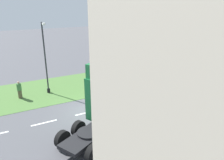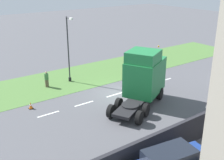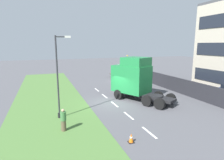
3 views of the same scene
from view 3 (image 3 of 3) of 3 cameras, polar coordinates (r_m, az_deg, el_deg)
name	(u,v)px [view 3 (image 3 of 3)]	position (r m, az deg, el deg)	size (l,w,h in m)	color
ground_plane	(112,102)	(19.21, 0.06, -6.81)	(120.00, 120.00, 0.00)	#515156
grass_verge	(51,109)	(18.11, -18.23, -8.45)	(7.00, 44.00, 0.01)	#4C7538
lane_markings	(115,104)	(18.59, 0.82, -7.41)	(0.16, 14.60, 0.00)	white
boundary_wall	(184,87)	(23.58, 21.01, -1.96)	(0.25, 24.00, 1.79)	#232328
lorry_cab	(134,78)	(20.01, 6.57, 0.50)	(5.20, 6.84, 4.64)	black
flatbed_truck	(125,72)	(30.61, 3.96, 2.49)	(2.34, 6.15, 2.65)	silver
lamp_post	(59,80)	(15.10, -15.84, -0.13)	(1.26, 0.28, 6.48)	black
pedestrian	(63,120)	(13.34, -14.59, -11.79)	(0.39, 0.39, 1.57)	brown
traffic_cone_lead	(131,138)	(11.81, 5.85, -17.17)	(0.36, 0.36, 0.58)	black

